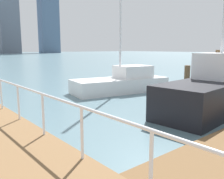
{
  "coord_description": "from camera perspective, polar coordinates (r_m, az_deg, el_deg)",
  "views": [
    {
      "loc": [
        -5.62,
        7.07,
        2.56
      ],
      "look_at": [
        -1.26,
        12.3,
        1.41
      ],
      "focal_mm": 39.12,
      "sensor_mm": 36.0,
      "label": 1
    }
  ],
  "objects": [
    {
      "name": "skyline_tower_5",
      "position": [
        141.99,
        -14.77,
        19.51
      ],
      "size": [
        10.09,
        6.39,
        55.37
      ],
      "primitive_type": "cube",
      "rotation": [
        0.0,
        0.0,
        -0.02
      ],
      "color": "slate",
      "rests_on": "ground_plane"
    },
    {
      "name": "skyline_tower_4",
      "position": [
        134.5,
        -23.36,
        15.21
      ],
      "size": [
        9.41,
        11.31,
        34.86
      ],
      "primitive_type": "cube",
      "rotation": [
        0.0,
        0.0,
        -0.03
      ],
      "color": "slate",
      "rests_on": "ground_plane"
    },
    {
      "name": "boardwalk_railing",
      "position": [
        3.05,
        22.46,
        -16.71
      ],
      "size": [
        0.06,
        26.63,
        1.08
      ],
      "color": "white",
      "rests_on": "boardwalk"
    },
    {
      "name": "moored_boat_0",
      "position": [
        11.39,
        23.95,
        0.46
      ],
      "size": [
        7.52,
        2.67,
        7.43
      ],
      "color": "black",
      "rests_on": "ground_plane"
    },
    {
      "name": "dock_piling_3",
      "position": [
        12.21,
        23.26,
        2.65
      ],
      "size": [
        0.26,
        0.26,
        2.49
      ],
      "primitive_type": "cylinder",
      "color": "brown",
      "rests_on": "ground_plane"
    },
    {
      "name": "dock_piling_2",
      "position": [
        14.64,
        17.09,
        2.28
      ],
      "size": [
        0.32,
        0.32,
        1.6
      ],
      "primitive_type": "cylinder",
      "color": "brown",
      "rests_on": "ground_plane"
    },
    {
      "name": "ground_plane",
      "position": [
        14.33,
        -16.11,
        -1.06
      ],
      "size": [
        300.0,
        300.0,
        0.0
      ],
      "primitive_type": "plane",
      "color": "slate"
    },
    {
      "name": "moored_boat_1",
      "position": [
        14.47,
        2.48,
        1.81
      ],
      "size": [
        5.95,
        3.06,
        8.6
      ],
      "color": "white",
      "rests_on": "ground_plane"
    }
  ]
}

